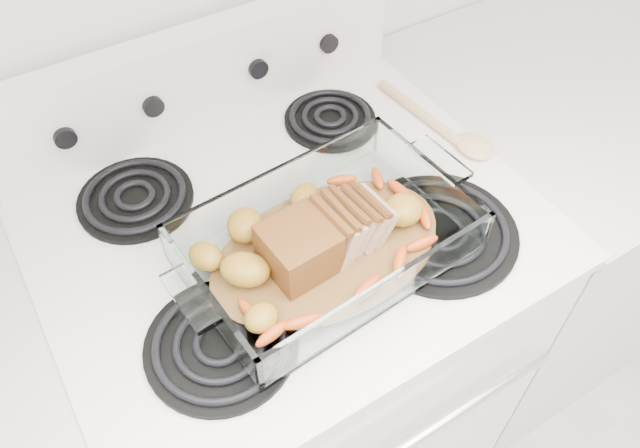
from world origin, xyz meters
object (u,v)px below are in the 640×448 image
electric_range (293,353)px  counter_right (518,234)px  baking_dish (327,244)px  pork_roast (316,239)px

electric_range → counter_right: electric_range is taller
electric_range → counter_right: bearing=-0.1°
counter_right → baking_dish: 0.82m
electric_range → pork_roast: 0.52m
baking_dish → pork_roast: (-0.02, -0.00, 0.02)m
baking_dish → pork_roast: pork_roast is taller
electric_range → pork_roast: bearing=-91.5°
counter_right → pork_roast: pork_roast is taller
electric_range → baking_dish: 0.49m
electric_range → pork_roast: (-0.00, -0.11, 0.51)m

